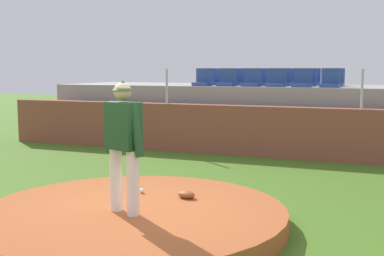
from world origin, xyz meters
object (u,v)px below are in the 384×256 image
at_px(stadium_chair_2, 252,81).
at_px(stadium_chair_6, 213,80).
at_px(stadium_chair_5, 330,81).
at_px(stadium_chair_13, 244,79).
at_px(stadium_chair_8, 259,80).
at_px(stadium_chair_0, 203,80).
at_px(stadium_chair_9, 282,80).
at_px(baseball, 142,191).
at_px(fielding_glove, 186,194).
at_px(stadium_chair_4, 302,81).
at_px(stadium_chair_16, 312,80).
at_px(stadium_chair_11, 334,81).
at_px(stadium_chair_17, 336,80).
at_px(stadium_chair_1, 227,81).
at_px(pitcher, 124,137).
at_px(stadium_chair_7, 236,80).
at_px(stadium_chair_15, 288,80).
at_px(stadium_chair_3, 276,81).
at_px(stadium_chair_14, 266,80).
at_px(stadium_chair_10, 307,81).
at_px(stadium_chair_12, 223,79).

height_order(stadium_chair_2, stadium_chair_6, same).
distance_m(stadium_chair_5, stadium_chair_13, 3.31).
height_order(stadium_chair_5, stadium_chair_8, same).
relative_size(stadium_chair_0, stadium_chair_2, 1.00).
relative_size(stadium_chair_6, stadium_chair_9, 1.00).
bearing_deg(baseball, fielding_glove, -1.34).
xyz_separation_m(stadium_chair_4, stadium_chair_16, (-0.02, 1.79, 0.00)).
bearing_deg(stadium_chair_11, stadium_chair_4, 50.97).
bearing_deg(stadium_chair_17, stadium_chair_8, 23.18).
bearing_deg(stadium_chair_1, stadium_chair_6, -50.24).
distance_m(pitcher, stadium_chair_6, 8.73).
bearing_deg(stadium_chair_5, stadium_chair_8, -22.05).
relative_size(stadium_chair_8, stadium_chair_11, 1.00).
height_order(stadium_chair_7, stadium_chair_15, same).
distance_m(stadium_chair_0, stadium_chair_11, 3.65).
bearing_deg(stadium_chair_3, stadium_chair_14, -67.50).
height_order(stadium_chair_10, stadium_chair_15, same).
bearing_deg(stadium_chair_11, pitcher, 78.27).
bearing_deg(stadium_chair_14, stadium_chair_13, 3.41).
distance_m(baseball, fielding_glove, 0.77).
xyz_separation_m(pitcher, stadium_chair_11, (1.77, 8.53, 0.59)).
distance_m(stadium_chair_7, stadium_chair_8, 0.67).
bearing_deg(stadium_chair_17, stadium_chair_7, 18.54).
bearing_deg(stadium_chair_5, pitcher, 76.97).
xyz_separation_m(stadium_chair_2, stadium_chair_10, (1.38, 0.84, 0.00)).
relative_size(stadium_chair_9, stadium_chair_12, 1.00).
bearing_deg(stadium_chair_0, stadium_chair_9, -157.03).
bearing_deg(stadium_chair_14, stadium_chair_5, 140.56).
xyz_separation_m(stadium_chair_1, stadium_chair_14, (0.67, 1.77, 0.00)).
xyz_separation_m(stadium_chair_2, stadium_chair_11, (2.10, 0.87, 0.00)).
xyz_separation_m(stadium_chair_4, stadium_chair_15, (-0.73, 1.77, 0.00)).
xyz_separation_m(stadium_chair_0, stadium_chair_1, (0.72, 0.02, 0.00)).
height_order(stadium_chair_1, stadium_chair_11, same).
bearing_deg(stadium_chair_15, stadium_chair_17, -179.59).
relative_size(stadium_chair_10, stadium_chair_12, 1.00).
relative_size(fielding_glove, stadium_chair_9, 0.60).
bearing_deg(stadium_chair_17, stadium_chair_1, 32.50).
distance_m(stadium_chair_2, stadium_chair_15, 1.87).
relative_size(stadium_chair_8, stadium_chair_17, 1.00).
xyz_separation_m(stadium_chair_5, stadium_chair_14, (-2.15, 1.77, 0.00)).
bearing_deg(stadium_chair_4, fielding_glove, 85.02).
distance_m(stadium_chair_12, stadium_chair_17, 3.47).
relative_size(stadium_chair_5, stadium_chair_7, 1.00).
xyz_separation_m(stadium_chair_2, stadium_chair_13, (-0.72, 1.73, 0.00)).
distance_m(stadium_chair_0, stadium_chair_5, 3.54).
bearing_deg(pitcher, stadium_chair_7, 117.33).
distance_m(pitcher, stadium_chair_2, 7.69).
relative_size(stadium_chair_0, stadium_chair_1, 1.00).
bearing_deg(stadium_chair_4, stadium_chair_2, -0.79).
xyz_separation_m(stadium_chair_5, stadium_chair_10, (-0.73, 0.85, 0.00)).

